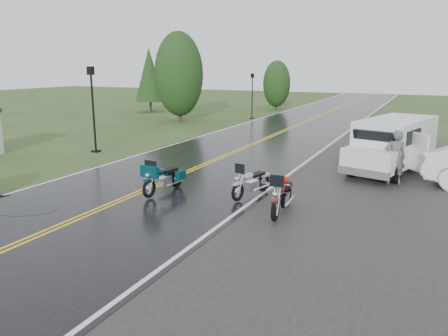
% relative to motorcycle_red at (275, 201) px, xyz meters
% --- Properties ---
extents(ground, '(120.00, 120.00, 0.00)m').
position_rel_motorcycle_red_xyz_m(ground, '(-5.05, -0.50, -0.63)').
color(ground, '#2D471E').
rests_on(ground, ground).
extents(road, '(8.00, 100.00, 0.04)m').
position_rel_motorcycle_red_xyz_m(road, '(-5.05, 9.50, -0.61)').
color(road, black).
rests_on(road, ground).
extents(motorcycle_red, '(0.96, 2.19, 1.26)m').
position_rel_motorcycle_red_xyz_m(motorcycle_red, '(0.00, 0.00, 0.00)').
color(motorcycle_red, '#551109').
rests_on(motorcycle_red, ground).
extents(motorcycle_teal, '(0.89, 2.10, 1.21)m').
position_rel_motorcycle_red_xyz_m(motorcycle_teal, '(-4.33, 0.33, -0.02)').
color(motorcycle_teal, '#05323A').
rests_on(motorcycle_teal, ground).
extents(motorcycle_silver, '(1.15, 2.08, 1.16)m').
position_rel_motorcycle_red_xyz_m(motorcycle_silver, '(-1.64, 1.24, -0.05)').
color(motorcycle_silver, '#A2A4A9').
rests_on(motorcycle_silver, ground).
extents(van_white, '(3.42, 5.84, 2.16)m').
position_rel_motorcycle_red_xyz_m(van_white, '(0.96, 6.18, 0.45)').
color(van_white, silver).
rests_on(van_white, ground).
extents(person_at_van, '(0.82, 0.65, 1.95)m').
position_rel_motorcycle_red_xyz_m(person_at_van, '(2.53, 5.60, 0.35)').
color(person_at_van, '#4E4E53').
rests_on(person_at_van, ground).
extents(lamp_post_near_left, '(0.36, 0.36, 4.19)m').
position_rel_motorcycle_red_xyz_m(lamp_post_near_left, '(-11.31, 5.75, 1.47)').
color(lamp_post_near_left, black).
rests_on(lamp_post_near_left, ground).
extents(lamp_post_far_left, '(0.31, 0.31, 3.62)m').
position_rel_motorcycle_red_xyz_m(lamp_post_far_left, '(-9.54, 21.99, 1.18)').
color(lamp_post_far_left, black).
rests_on(lamp_post_far_left, ground).
extents(tree_left_mid, '(3.65, 3.65, 5.71)m').
position_rel_motorcycle_red_xyz_m(tree_left_mid, '(-13.90, 18.06, 2.23)').
color(tree_left_mid, '#1E3D19').
rests_on(tree_left_mid, ground).
extents(tree_left_far, '(2.59, 2.59, 3.99)m').
position_rel_motorcycle_red_xyz_m(tree_left_far, '(-10.15, 29.74, 1.37)').
color(tree_left_far, '#1E3D19').
rests_on(tree_left_far, ground).
extents(pine_left_far, '(2.70, 2.70, 5.62)m').
position_rel_motorcycle_red_xyz_m(pine_left_far, '(-19.97, 22.90, 2.18)').
color(pine_left_far, '#1E3D19').
rests_on(pine_left_far, ground).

